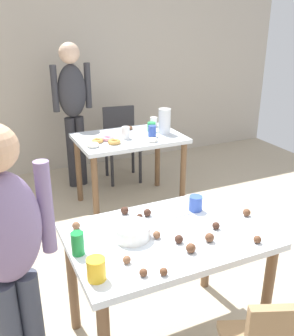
# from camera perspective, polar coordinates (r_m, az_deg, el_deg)

# --- Properties ---
(ground_plane) EXTENTS (6.40, 6.40, 0.00)m
(ground_plane) POSITION_cam_1_polar(r_m,az_deg,el_deg) (2.63, 5.23, -23.78)
(ground_plane) COLOR tan
(wall_back) EXTENTS (6.40, 0.10, 2.60)m
(wall_back) POSITION_cam_1_polar(r_m,az_deg,el_deg) (4.90, -13.59, 14.51)
(wall_back) COLOR #BCB2A3
(wall_back) RESTS_ON ground_plane
(dining_table_near) EXTENTS (1.10, 0.74, 0.75)m
(dining_table_near) POSITION_cam_1_polar(r_m,az_deg,el_deg) (2.21, 3.06, -12.10)
(dining_table_near) COLOR silver
(dining_table_near) RESTS_ON ground_plane
(dining_table_far) EXTENTS (1.05, 0.72, 0.75)m
(dining_table_far) POSITION_cam_1_polar(r_m,az_deg,el_deg) (3.87, -2.66, 3.13)
(dining_table_far) COLOR silver
(dining_table_far) RESTS_ON ground_plane
(chair_far_table) EXTENTS (0.45, 0.45, 0.87)m
(chair_far_table) POSITION_cam_1_polar(r_m,az_deg,el_deg) (4.61, -3.92, 4.38)
(chair_far_table) COLOR #2D2D33
(chair_far_table) RESTS_ON ground_plane
(person_girl_near) EXTENTS (0.45, 0.28, 1.49)m
(person_girl_near) POSITION_cam_1_polar(r_m,az_deg,el_deg) (1.84, -19.87, -12.05)
(person_girl_near) COLOR #383D4C
(person_girl_near) RESTS_ON ground_plane
(person_adult_far) EXTENTS (0.46, 0.24, 1.62)m
(person_adult_far) POSITION_cam_1_polar(r_m,az_deg,el_deg) (4.33, -11.06, 9.56)
(person_adult_far) COLOR #28282D
(person_adult_far) RESTS_ON ground_plane
(mixing_bowl) EXTENTS (0.20, 0.20, 0.08)m
(mixing_bowl) POSITION_cam_1_polar(r_m,az_deg,el_deg) (2.09, -2.30, -9.47)
(mixing_bowl) COLOR white
(mixing_bowl) RESTS_ON dining_table_near
(soda_can) EXTENTS (0.07, 0.07, 0.12)m
(soda_can) POSITION_cam_1_polar(r_m,az_deg,el_deg) (1.98, -10.36, -11.07)
(soda_can) COLOR #198438
(soda_can) RESTS_ON dining_table_near
(fork_near) EXTENTS (0.17, 0.02, 0.01)m
(fork_near) POSITION_cam_1_polar(r_m,az_deg,el_deg) (2.32, 4.58, -7.23)
(fork_near) COLOR silver
(fork_near) RESTS_ON dining_table_near
(cup_near_0) EXTENTS (0.08, 0.08, 0.09)m
(cup_near_0) POSITION_cam_1_polar(r_m,az_deg,el_deg) (2.38, 7.30, -5.26)
(cup_near_0) COLOR #3351B2
(cup_near_0) RESTS_ON dining_table_near
(cup_near_1) EXTENTS (0.09, 0.09, 0.11)m
(cup_near_1) POSITION_cam_1_polar(r_m,az_deg,el_deg) (1.80, -7.62, -14.80)
(cup_near_1) COLOR yellow
(cup_near_1) RESTS_ON dining_table_near
(cake_ball_0) EXTENTS (0.05, 0.05, 0.05)m
(cake_ball_0) POSITION_cam_1_polar(r_m,az_deg,el_deg) (1.99, 6.58, -11.83)
(cake_ball_0) COLOR brown
(cake_ball_0) RESTS_ON dining_table_near
(cake_ball_1) EXTENTS (0.04, 0.04, 0.04)m
(cake_ball_1) POSITION_cam_1_polar(r_m,az_deg,el_deg) (2.10, 1.47, -9.96)
(cake_ball_1) COLOR brown
(cake_ball_1) RESTS_ON dining_table_near
(cake_ball_2) EXTENTS (0.05, 0.05, 0.05)m
(cake_ball_2) POSITION_cam_1_polar(r_m,az_deg,el_deg) (2.39, 14.70, -6.48)
(cake_ball_2) COLOR brown
(cake_ball_2) RESTS_ON dining_table_near
(cake_ball_3) EXTENTS (0.04, 0.04, 0.04)m
(cake_ball_3) POSITION_cam_1_polar(r_m,az_deg,el_deg) (1.83, 2.50, -15.25)
(cake_ball_3) COLOR brown
(cake_ball_3) RESTS_ON dining_table_near
(cake_ball_4) EXTENTS (0.04, 0.04, 0.04)m
(cake_ball_4) POSITION_cam_1_polar(r_m,az_deg,el_deg) (2.27, -1.11, -7.30)
(cake_ball_4) COLOR #3D2319
(cake_ball_4) RESTS_ON dining_table_near
(cake_ball_5) EXTENTS (0.04, 0.04, 0.04)m
(cake_ball_5) POSITION_cam_1_polar(r_m,az_deg,el_deg) (2.21, 10.30, -8.50)
(cake_ball_5) COLOR #3D2319
(cake_ball_5) RESTS_ON dining_table_near
(cake_ball_6) EXTENTS (0.04, 0.04, 0.04)m
(cake_ball_6) POSITION_cam_1_polar(r_m,az_deg,el_deg) (1.91, -3.04, -13.55)
(cake_ball_6) COLOR brown
(cake_ball_6) RESTS_ON dining_table_near
(cake_ball_7) EXTENTS (0.05, 0.05, 0.05)m
(cake_ball_7) POSITION_cam_1_polar(r_m,az_deg,el_deg) (2.31, 0.06, -6.70)
(cake_ball_7) COLOR #3D2319
(cake_ball_7) RESTS_ON dining_table_near
(cake_ball_8) EXTENTS (0.04, 0.04, 0.04)m
(cake_ball_8) POSITION_cam_1_polar(r_m,az_deg,el_deg) (1.83, -0.55, -15.39)
(cake_ball_8) COLOR brown
(cake_ball_8) RESTS_ON dining_table_near
(cake_ball_9) EXTENTS (0.05, 0.05, 0.05)m
(cake_ball_9) POSITION_cam_1_polar(r_m,az_deg,el_deg) (2.21, -10.58, -8.48)
(cake_ball_9) COLOR brown
(cake_ball_9) RESTS_ON dining_table_near
(cake_ball_10) EXTENTS (0.04, 0.04, 0.04)m
(cake_ball_10) POSITION_cam_1_polar(r_m,az_deg,el_deg) (2.14, 16.21, -10.24)
(cake_ball_10) COLOR brown
(cake_ball_10) RESTS_ON dining_table_near
(cake_ball_11) EXTENTS (0.05, 0.05, 0.05)m
(cake_ball_11) POSITION_cam_1_polar(r_m,az_deg,el_deg) (2.33, -3.36, -6.37)
(cake_ball_11) COLOR #3D2319
(cake_ball_11) RESTS_ON dining_table_near
(cake_ball_12) EXTENTS (0.05, 0.05, 0.05)m
(cake_ball_12) POSITION_cam_1_polar(r_m,az_deg,el_deg) (2.09, 9.36, -10.24)
(cake_ball_12) COLOR brown
(cake_ball_12) RESTS_ON dining_table_near
(cake_ball_13) EXTENTS (0.05, 0.05, 0.05)m
(cake_ball_13) POSITION_cam_1_polar(r_m,az_deg,el_deg) (2.06, 4.80, -10.57)
(cake_ball_13) COLOR #3D2319
(cake_ball_13) RESTS_ON dining_table_near
(pitcher_far) EXTENTS (0.12, 0.12, 0.25)m
(pitcher_far) POSITION_cam_1_polar(r_m,az_deg,el_deg) (3.92, 2.64, 7.04)
(pitcher_far) COLOR white
(pitcher_far) RESTS_ON dining_table_far
(cup_far_0) EXTENTS (0.09, 0.09, 0.10)m
(cup_far_0) POSITION_cam_1_polar(r_m,az_deg,el_deg) (3.99, 0.66, 6.17)
(cup_far_0) COLOR green
(cup_far_0) RESTS_ON dining_table_far
(cup_far_1) EXTENTS (0.08, 0.08, 0.11)m
(cup_far_1) POSITION_cam_1_polar(r_m,az_deg,el_deg) (3.82, 0.77, 5.55)
(cup_far_1) COLOR #3351B2
(cup_far_1) RESTS_ON dining_table_far
(cup_far_2) EXTENTS (0.08, 0.08, 0.10)m
(cup_far_2) POSITION_cam_1_polar(r_m,az_deg,el_deg) (4.19, 1.02, 6.96)
(cup_far_2) COLOR white
(cup_far_2) RESTS_ON dining_table_far
(cup_far_3) EXTENTS (0.08, 0.08, 0.12)m
(cup_far_3) POSITION_cam_1_polar(r_m,az_deg,el_deg) (3.76, -3.21, 5.33)
(cup_far_3) COLOR white
(cup_far_3) RESTS_ON dining_table_far
(donut_far_0) EXTENTS (0.10, 0.10, 0.03)m
(donut_far_0) POSITION_cam_1_polar(r_m,az_deg,el_deg) (4.08, -2.86, 6.00)
(donut_far_0) COLOR brown
(donut_far_0) RESTS_ON dining_table_far
(donut_far_1) EXTENTS (0.12, 0.12, 0.04)m
(donut_far_1) POSITION_cam_1_polar(r_m,az_deg,el_deg) (3.62, -4.93, 3.93)
(donut_far_1) COLOR gold
(donut_far_1) RESTS_ON dining_table_far
(donut_far_2) EXTENTS (0.11, 0.11, 0.03)m
(donut_far_2) POSITION_cam_1_polar(r_m,az_deg,el_deg) (3.67, -7.43, 4.07)
(donut_far_2) COLOR gold
(donut_far_2) RESTS_ON dining_table_far
(donut_far_3) EXTENTS (0.12, 0.12, 0.03)m
(donut_far_3) POSITION_cam_1_polar(r_m,az_deg,el_deg) (3.55, -8.12, 3.43)
(donut_far_3) COLOR white
(donut_far_3) RESTS_ON dining_table_far
(donut_far_4) EXTENTS (0.12, 0.12, 0.04)m
(donut_far_4) POSITION_cam_1_polar(r_m,az_deg,el_deg) (3.73, -5.89, 4.44)
(donut_far_4) COLOR pink
(donut_far_4) RESTS_ON dining_table_far
(donut_far_5) EXTENTS (0.10, 0.10, 0.03)m
(donut_far_5) POSITION_cam_1_polar(r_m,az_deg,el_deg) (3.67, 0.86, 4.22)
(donut_far_5) COLOR white
(donut_far_5) RESTS_ON dining_table_far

